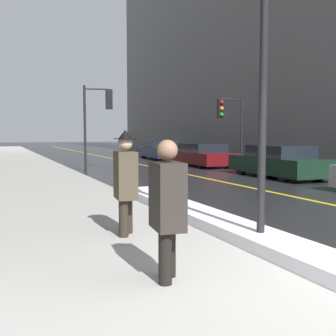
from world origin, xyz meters
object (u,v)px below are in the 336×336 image
parked_car_maroon (201,155)px  parked_car_navy (161,150)px  parked_car_dark_green (278,162)px  pedestrian_in_fedora (125,179)px  lamp_post (264,40)px  pedestrian_nearside (167,204)px  traffic_light_near (100,110)px  traffic_light_far (229,117)px

parked_car_maroon → parked_car_navy: size_ratio=0.97×
parked_car_dark_green → pedestrian_in_fedora: bearing=130.9°
pedestrian_in_fedora → parked_car_maroon: (8.14, 13.02, -0.40)m
parked_car_maroon → lamp_post: bearing=155.7°
lamp_post → pedestrian_nearside: (-1.92, -0.89, -2.17)m
lamp_post → parked_car_dark_green: 10.74m
lamp_post → parked_car_maroon: size_ratio=1.11×
pedestrian_in_fedora → parked_car_maroon: 15.36m
traffic_light_near → parked_car_navy: 9.40m
traffic_light_near → parked_car_maroon: traffic_light_near is taller
pedestrian_nearside → parked_car_maroon: bearing=157.7°
lamp_post → parked_car_dark_green: size_ratio=1.10×
traffic_light_near → traffic_light_far: traffic_light_near is taller
pedestrian_in_fedora → traffic_light_near: bearing=174.6°
pedestrian_in_fedora → parked_car_navy: 21.04m
lamp_post → parked_car_maroon: 15.98m
traffic_light_near → parked_car_navy: (5.80, 7.07, -2.17)m
lamp_post → traffic_light_near: size_ratio=1.35×
traffic_light_near → traffic_light_far: 6.07m
traffic_light_far → parked_car_dark_green: 4.48m
traffic_light_near → pedestrian_nearside: 14.90m
lamp_post → pedestrian_nearside: bearing=-155.0°
pedestrian_in_fedora → parked_car_dark_green: pedestrian_in_fedora is taller
parked_car_dark_green → parked_car_maroon: parked_car_dark_green is taller
lamp_post → pedestrian_in_fedora: lamp_post is taller
pedestrian_in_fedora → parked_car_navy: size_ratio=0.37×
pedestrian_nearside → parked_car_maroon: size_ratio=0.35×
lamp_post → pedestrian_nearside: lamp_post is taller
traffic_light_near → parked_car_maroon: bearing=15.6°
traffic_light_far → pedestrian_in_fedora: size_ratio=1.96×
lamp_post → pedestrian_nearside: 3.03m
traffic_light_far → parked_car_dark_green: size_ratio=0.74×
pedestrian_in_fedora → parked_car_maroon: size_ratio=0.38×
pedestrian_nearside → parked_car_dark_green: (8.47, 9.03, -0.31)m
pedestrian_in_fedora → parked_car_navy: (8.35, 19.31, -0.35)m
traffic_light_near → traffic_light_far: size_ratio=1.11×
traffic_light_far → parked_car_maroon: (-0.29, 2.23, -1.94)m
lamp_post → pedestrian_in_fedora: bearing=140.9°
pedestrian_nearside → parked_car_navy: (8.55, 21.59, -0.29)m
lamp_post → parked_car_maroon: (6.42, 14.41, -2.52)m
lamp_post → parked_car_navy: size_ratio=1.07×
pedestrian_in_fedora → traffic_light_far: bearing=148.3°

